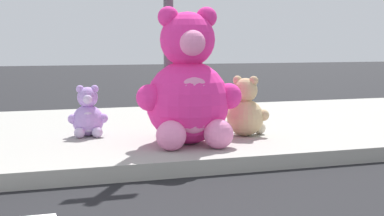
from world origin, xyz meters
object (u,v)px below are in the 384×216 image
object	(u,v)px
plush_pink_large	(188,90)
plush_tan	(246,112)
plush_red	(195,110)
plush_lavender	(88,116)

from	to	relation	value
plush_pink_large	plush_tan	bearing A→B (deg)	21.82
plush_pink_large	plush_red	world-z (taller)	plush_pink_large
plush_lavender	plush_red	bearing A→B (deg)	17.50
plush_red	plush_tan	world-z (taller)	plush_tan
plush_pink_large	plush_lavender	distance (m)	1.29
plush_pink_large	plush_tan	xyz separation A→B (m)	(0.79, 0.32, -0.29)
plush_tan	plush_pink_large	bearing A→B (deg)	-158.18
plush_pink_large	plush_tan	size ratio (longest dim) A/B	2.08
plush_red	plush_pink_large	bearing A→B (deg)	-111.76
plush_pink_large	plush_red	size ratio (longest dim) A/B	3.00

